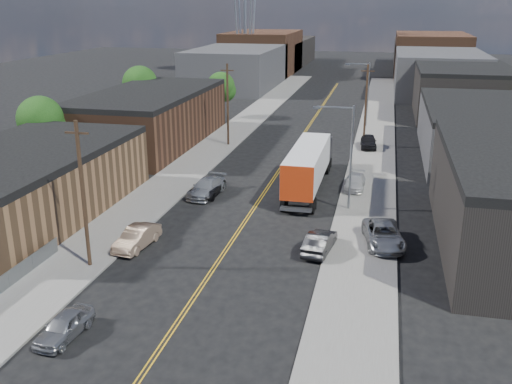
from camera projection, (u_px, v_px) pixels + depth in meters
The scene contains 31 objects.
ground at pixel (310, 124), 82.95m from camera, with size 260.00×260.00×0.00m, color black.
centerline at pixel (294, 149), 69.08m from camera, with size 0.32×120.00×0.01m, color gold.
sidewalk_left at pixel (218, 144), 71.05m from camera, with size 5.00×140.00×0.15m, color slate.
sidewalk_right at pixel (373, 153), 67.06m from camera, with size 5.00×140.00×0.15m, color slate.
warehouse_tan at pixel (26, 183), 47.00m from camera, with size 12.00×22.00×5.60m.
warehouse_brown at pixel (150, 117), 70.89m from camera, with size 12.00×26.00×6.60m.
industrial_right_b at pixel (488, 131), 64.42m from camera, with size 14.00×24.00×6.10m.
industrial_right_c at pixel (462, 91), 88.22m from camera, with size 14.00×22.00×7.60m.
skyline_left_a at pixel (237, 67), 118.25m from camera, with size 16.00×30.00×8.00m, color #373739.
skyline_right_a at pixel (438, 73), 109.85m from camera, with size 16.00×30.00×8.00m, color #373739.
skyline_left_b at pixel (263, 53), 141.05m from camera, with size 16.00×26.00×10.00m, color #492D1D.
skyline_right_b at pixel (430, 56), 132.65m from camera, with size 16.00×26.00×10.00m, color #492D1D.
skyline_left_c at pixel (278, 52), 160.02m from camera, with size 16.00×40.00×7.00m, color black.
skyline_right_c at pixel (425, 55), 151.62m from camera, with size 16.00×40.00×7.00m, color black.
streetlight_near at pixel (347, 149), 47.30m from camera, with size 3.39×0.25×9.00m.
streetlight_far at pixel (365, 89), 79.67m from camera, with size 3.39×0.25×9.00m.
utility_pole_left_near at pixel (83, 195), 36.80m from camera, with size 1.60×0.26×10.00m.
utility_pole_left_far at pixel (228, 104), 69.17m from camera, with size 1.60×0.26×10.00m.
utility_pole_right at pixel (366, 105), 68.50m from camera, with size 1.60×0.26×10.00m.
tree_left_near at pixel (41, 122), 58.60m from camera, with size 4.85×4.76×7.91m.
tree_left_mid at pixel (140, 86), 81.62m from camera, with size 5.10×5.04×8.37m.
tree_left_far at pixel (221, 88), 86.28m from camera, with size 4.35×4.20×6.97m.
semi_truck at pixel (310, 162), 54.21m from camera, with size 2.84×16.33×4.28m.
car_left_a at pixel (64, 326), 30.14m from camera, with size 1.60×3.98×1.36m, color #9B9DA0.
car_left_b at pixel (137, 238), 41.21m from camera, with size 1.61×4.61×1.52m, color #997C64.
car_left_c at pixel (207, 188), 52.34m from camera, with size 2.33×5.05×1.40m, color black.
car_left_d at pixel (207, 187), 52.31m from camera, with size 2.19×5.39×1.57m, color #9EA1A3.
car_right_oncoming at pixel (320, 242), 40.49m from camera, with size 1.59×4.57×1.50m, color black.
car_right_lot_a at pixel (383, 235), 41.32m from camera, with size 2.59×5.61×1.56m, color #97999B.
car_right_lot_b at pixel (355, 182), 53.84m from camera, with size 1.80×4.43×1.29m, color #B9B9B9.
car_right_lot_c at pixel (368, 141), 68.87m from camera, with size 1.85×4.59×1.56m, color black.
Camera 1 is at (10.44, -21.51, 16.97)m, focal length 40.00 mm.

